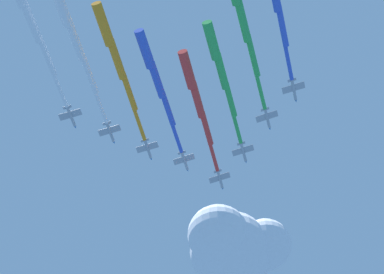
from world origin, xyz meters
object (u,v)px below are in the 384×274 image
object	(u,v)px
jet_port_inner	(156,79)
jet_starboard_inner	(221,71)
jet_port_mid	(116,58)
jet_port_outer	(75,40)
jet_starboard_mid	(242,19)
jet_lead	(197,99)
jet_trail_port	(31,21)

from	to	relation	value
jet_port_inner	jet_starboard_inner	size ratio (longest dim) A/B	1.03
jet_port_mid	jet_port_outer	bearing A→B (deg)	134.48
jet_port_inner	jet_starboard_mid	xyz separation A→B (m)	(-12.35, -35.63, 0.75)
jet_lead	jet_starboard_inner	world-z (taller)	jet_lead
jet_starboard_mid	jet_trail_port	world-z (taller)	jet_starboard_mid
jet_port_mid	jet_starboard_mid	world-z (taller)	jet_starboard_mid
jet_starboard_inner	jet_starboard_mid	distance (m)	19.69
jet_starboard_inner	jet_trail_port	size ratio (longest dim) A/B	0.93
jet_lead	jet_port_outer	world-z (taller)	jet_port_outer
jet_port_outer	jet_lead	bearing A→B (deg)	-42.83
jet_lead	jet_trail_port	distance (m)	63.74
jet_lead	jet_port_mid	distance (m)	32.73
jet_starboard_mid	jet_port_outer	world-z (taller)	jet_starboard_mid
jet_port_outer	jet_starboard_mid	bearing A→B (deg)	-78.29
jet_port_mid	jet_starboard_mid	bearing A→B (deg)	-88.80
jet_starboard_inner	jet_port_outer	xyz separation A→B (m)	(-26.79, 44.37, 0.85)
jet_port_inner	jet_trail_port	xyz separation A→B (m)	(-35.02, 32.19, -2.20)
jet_port_mid	jet_lead	bearing A→B (deg)	-41.57
jet_port_mid	jet_starboard_inner	bearing A→B (deg)	-64.37
jet_port_inner	jet_port_outer	size ratio (longest dim) A/B	0.96
jet_port_mid	jet_starboard_mid	size ratio (longest dim) A/B	0.96
jet_starboard_inner	jet_trail_port	distance (m)	67.18
jet_lead	jet_port_outer	size ratio (longest dim) A/B	0.96
jet_port_outer	jet_port_mid	bearing A→B (deg)	-45.52
jet_port_mid	jet_starboard_mid	xyz separation A→B (m)	(0.95, -45.63, 3.10)
jet_lead	jet_trail_port	xyz separation A→B (m)	(-46.21, 43.91, 0.15)
jet_port_inner	jet_starboard_mid	bearing A→B (deg)	-109.12
jet_port_inner	jet_trail_port	world-z (taller)	jet_port_inner
jet_lead	jet_starboard_inner	size ratio (longest dim) A/B	1.03
jet_lead	jet_starboard_mid	bearing A→B (deg)	-134.55
jet_port_mid	jet_port_outer	world-z (taller)	jet_port_outer
jet_starboard_mid	jet_port_inner	bearing A→B (deg)	70.88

